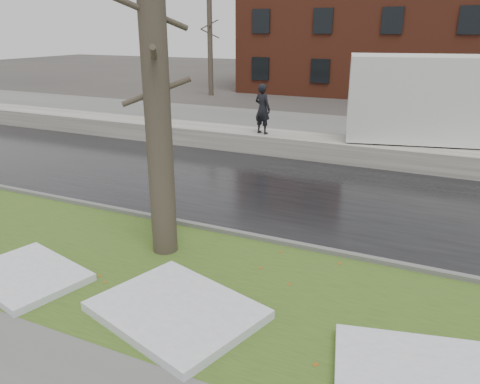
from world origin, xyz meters
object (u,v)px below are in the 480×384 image
at_px(worker, 262,109).
at_px(tree, 157,95).
at_px(box_truck, 467,107).
at_px(fire_hydrant, 159,209).

bearing_deg(worker, tree, 115.66).
bearing_deg(tree, box_truck, 62.28).
xyz_separation_m(tree, box_truck, (5.57, 10.60, -1.40)).
relative_size(fire_hydrant, worker, 0.48).
xyz_separation_m(box_truck, worker, (-6.95, -1.84, -0.26)).
height_order(tree, box_truck, tree).
bearing_deg(fire_hydrant, worker, 117.94).
height_order(fire_hydrant, worker, worker).
distance_m(fire_hydrant, worker, 7.93).
xyz_separation_m(tree, worker, (-1.38, 8.76, -1.66)).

